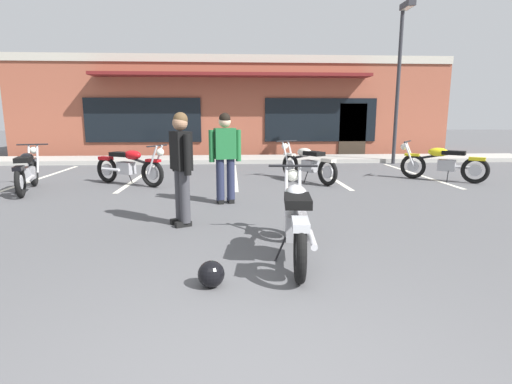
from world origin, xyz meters
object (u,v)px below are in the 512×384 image
motorcycle_red_sportbike (307,163)px  motorcycle_blue_standard (442,163)px  motorcycle_black_cruiser (129,166)px  motorcycle_silver_naked (27,170)px  motorcycle_foreground_classic (296,218)px  parking_lot_lamp_post (401,63)px  person_in_black_shirt (181,162)px  person_in_shorts_foreground (225,153)px  helmet_on_pavement (211,274)px

motorcycle_red_sportbike → motorcycle_blue_standard: (3.41, -0.10, 0.00)m
motorcycle_black_cruiser → motorcycle_silver_naked: (-2.00, -0.70, 0.00)m
motorcycle_foreground_classic → parking_lot_lamp_post: size_ratio=0.41×
motorcycle_black_cruiser → person_in_black_shirt: 4.06m
motorcycle_blue_standard → person_in_black_shirt: (-6.04, -3.82, 0.49)m
motorcycle_black_cruiser → motorcycle_foreground_classic: bearing=-58.5°
motorcycle_blue_standard → parking_lot_lamp_post: bearing=86.0°
motorcycle_silver_naked → motorcycle_blue_standard: bearing=5.1°
motorcycle_foreground_classic → person_in_shorts_foreground: size_ratio=1.26×
person_in_black_shirt → motorcycle_silver_naked: bearing=141.1°
motorcycle_foreground_classic → motorcycle_red_sportbike: (1.15, 5.40, 0.00)m
person_in_shorts_foreground → motorcycle_black_cruiser: bearing=136.4°
motorcycle_silver_naked → parking_lot_lamp_post: size_ratio=0.40×
motorcycle_foreground_classic → person_in_black_shirt: person_in_black_shirt is taller
motorcycle_black_cruiser → motorcycle_red_sportbike: bearing=3.5°
motorcycle_foreground_classic → motorcycle_red_sportbike: bearing=78.0°
motorcycle_red_sportbike → motorcycle_silver_naked: (-6.30, -0.96, 0.00)m
parking_lot_lamp_post → helmet_on_pavement: bearing=-120.8°
parking_lot_lamp_post → person_in_black_shirt: bearing=-130.4°
motorcycle_red_sportbike → motorcycle_blue_standard: 3.41m
parking_lot_lamp_post → motorcycle_black_cruiser: bearing=-154.9°
motorcycle_blue_standard → helmet_on_pavement: motorcycle_blue_standard is taller
motorcycle_silver_naked → motorcycle_blue_standard: size_ratio=1.15×
person_in_black_shirt → helmet_on_pavement: size_ratio=6.44×
motorcycle_red_sportbike → helmet_on_pavement: bearing=-108.7°
motorcycle_foreground_classic → person_in_shorts_foreground: person_in_shorts_foreground is taller
motorcycle_silver_naked → person_in_black_shirt: (3.67, -2.96, 0.49)m
person_in_black_shirt → person_in_shorts_foreground: 1.60m
parking_lot_lamp_post → motorcycle_foreground_classic: bearing=-118.5°
motorcycle_silver_naked → helmet_on_pavement: 6.72m
motorcycle_silver_naked → person_in_shorts_foreground: 4.57m
person_in_shorts_foreground → helmet_on_pavement: (-0.09, -3.75, -0.82)m
person_in_shorts_foreground → helmet_on_pavement: 3.84m
motorcycle_black_cruiser → helmet_on_pavement: motorcycle_black_cruiser is taller
motorcycle_blue_standard → person_in_shorts_foreground: bearing=-156.6°
motorcycle_red_sportbike → person_in_shorts_foreground: (-2.00, -2.45, 0.49)m
motorcycle_silver_naked → person_in_black_shirt: size_ratio=1.23×
motorcycle_red_sportbike → parking_lot_lamp_post: 5.78m
helmet_on_pavement → motorcycle_silver_naked: bearing=128.7°
motorcycle_red_sportbike → person_in_black_shirt: (-2.63, -3.92, 0.49)m
motorcycle_silver_naked → motorcycle_blue_standard: (9.71, 0.86, 0.00)m
motorcycle_red_sportbike → motorcycle_black_cruiser: size_ratio=1.02×
motorcycle_foreground_classic → motorcycle_silver_naked: same height
helmet_on_pavement → parking_lot_lamp_post: bearing=59.2°
motorcycle_black_cruiser → parking_lot_lamp_post: size_ratio=0.37×
motorcycle_foreground_classic → helmet_on_pavement: motorcycle_foreground_classic is taller
person_in_shorts_foreground → parking_lot_lamp_post: 8.51m
motorcycle_foreground_classic → motorcycle_blue_standard: 6.99m
motorcycle_foreground_classic → motorcycle_blue_standard: bearing=49.3°
motorcycle_black_cruiser → person_in_shorts_foreground: bearing=-43.6°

